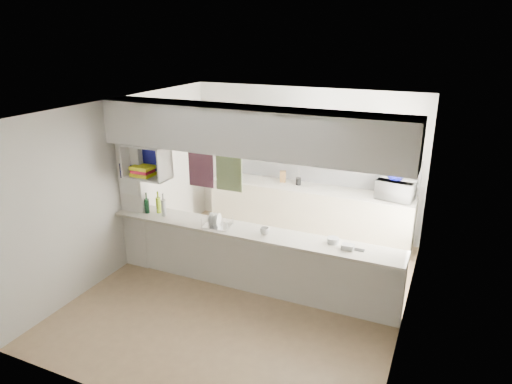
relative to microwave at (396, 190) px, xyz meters
The scene contains 16 objects.
floor 2.88m from the microwave, 128.26° to the right, with size 4.80×4.80×0.00m, color #9A7B59.
ceiling 3.07m from the microwave, 128.26° to the right, with size 4.80×4.80×0.00m, color white.
wall_back 1.69m from the microwave, 169.56° to the left, with size 4.20×4.20×0.00m, color silver.
wall_left 4.30m from the microwave, 150.82° to the right, with size 4.80×4.80×0.00m, color silver.
wall_right 2.15m from the microwave, 77.94° to the right, with size 4.80×4.80×0.00m, color silver.
servery_partition 2.84m from the microwave, 131.07° to the right, with size 4.20×0.50×2.60m.
cubby_shelf 3.93m from the microwave, 146.16° to the right, with size 0.65×0.35×0.50m.
kitchen_run 1.51m from the microwave, behind, with size 3.60×0.63×2.24m.
microwave is the anchor object (origin of this frame).
bowl 0.19m from the microwave, 153.94° to the right, with size 0.25×0.25×0.06m, color #0B0D7C.
dish_rack 3.01m from the microwave, 134.46° to the right, with size 0.41×0.32×0.20m.
cup 2.57m from the microwave, 122.75° to the right, with size 0.13×0.13×0.10m, color white.
wine_bottles 3.79m from the microwave, 146.34° to the right, with size 0.37×0.15×0.35m.
plastic_tubs 2.10m from the microwave, 101.20° to the right, with size 0.50×0.23×0.08m.
utensil_jar 1.68m from the microwave, behind, with size 0.09×0.09×0.13m, color black.
knife_block 1.98m from the microwave, behind, with size 0.10×0.08×0.21m, color brown.
Camera 1 is at (2.41, -5.17, 3.49)m, focal length 32.00 mm.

